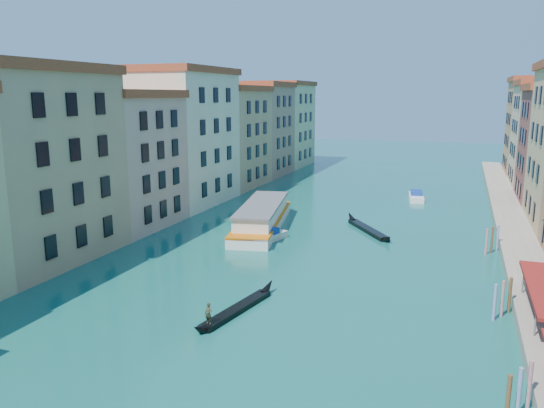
{
  "coord_description": "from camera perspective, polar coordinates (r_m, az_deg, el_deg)",
  "views": [
    {
      "loc": [
        15.41,
        -2.28,
        16.89
      ],
      "look_at": [
        -3.59,
        50.48,
        5.3
      ],
      "focal_mm": 35.0,
      "sensor_mm": 36.0,
      "label": 1
    }
  ],
  "objects": [
    {
      "name": "vaporetto_far",
      "position": [
        68.53,
        -1.05,
        -1.36
      ],
      "size": [
        8.96,
        21.9,
        3.18
      ],
      "rotation": [
        0.0,
        0.0,
        0.2
      ],
      "color": "white",
      "rests_on": "ground"
    },
    {
      "name": "gondola_far",
      "position": [
        67.98,
        10.18,
        -2.57
      ],
      "size": [
        8.09,
        11.23,
        1.83
      ],
      "rotation": [
        0.0,
        0.0,
        0.6
      ],
      "color": "black",
      "rests_on": "ground"
    },
    {
      "name": "motorboat_mid",
      "position": [
        62.05,
        -0.82,
        -3.57
      ],
      "size": [
        3.93,
        7.3,
        1.44
      ],
      "rotation": [
        0.0,
        0.0,
        -0.26
      ],
      "color": "silver",
      "rests_on": "ground"
    },
    {
      "name": "gondola_fore",
      "position": [
        42.78,
        -3.81,
        -11.04
      ],
      "size": [
        3.0,
        11.25,
        2.26
      ],
      "rotation": [
        0.0,
        0.0,
        -0.19
      ],
      "color": "black",
      "rests_on": "ground"
    },
    {
      "name": "mooring_poles_right",
      "position": [
        34.96,
        24.61,
        -15.94
      ],
      "size": [
        1.44,
        54.24,
        3.2
      ],
      "color": "#4F331B",
      "rests_on": "ground"
    },
    {
      "name": "motorboat_far",
      "position": [
        90.02,
        15.26,
        0.81
      ],
      "size": [
        3.03,
        7.11,
        1.43
      ],
      "rotation": [
        0.0,
        0.0,
        0.13
      ],
      "color": "white",
      "rests_on": "ground"
    },
    {
      "name": "left_bank_palazzos",
      "position": [
        79.05,
        -11.95,
        6.22
      ],
      "size": [
        12.8,
        128.4,
        21.0
      ],
      "color": "#CEB88C",
      "rests_on": "ground"
    },
    {
      "name": "quay",
      "position": [
        69.56,
        24.67,
        -3.04
      ],
      "size": [
        4.0,
        140.0,
        1.0
      ],
      "primitive_type": "cube",
      "color": "gray",
      "rests_on": "ground"
    }
  ]
}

